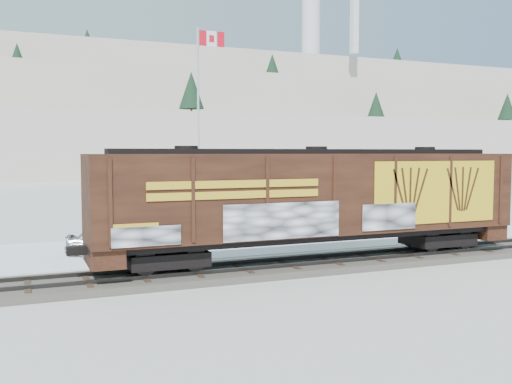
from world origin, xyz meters
name	(u,v)px	position (x,y,z in m)	size (l,w,h in m)	color
ground	(285,270)	(0.00, 0.00, 0.00)	(500.00, 500.00, 0.00)	white
rail_track	(286,267)	(0.00, 0.00, 0.15)	(50.00, 3.40, 0.43)	#59544C
parking_strip	(226,243)	(0.00, 7.50, 0.01)	(40.00, 8.00, 0.03)	white
hillside	(59,117)	(-0.05, 139.79, 14.37)	(360.00, 110.00, 93.00)	white
hopper_railcar	(316,197)	(1.42, -0.01, 3.00)	(18.81, 3.06, 4.62)	black
flagpole	(200,151)	(0.98, 15.30, 4.97)	(2.30, 0.90, 13.12)	silver
car_silver	(109,240)	(-6.30, 6.47, 0.70)	(1.58, 3.92, 1.33)	#A3A6AA
car_white	(317,223)	(5.78, 7.91, 0.78)	(1.58, 4.53, 1.49)	silver
car_dark	(305,224)	(4.76, 7.42, 0.81)	(2.19, 5.38, 1.56)	black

